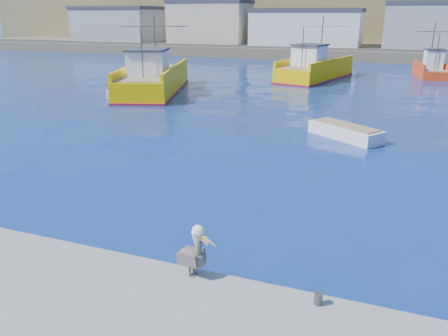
# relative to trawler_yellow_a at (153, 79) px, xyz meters

# --- Properties ---
(ground) EXTENTS (260.00, 260.00, 0.00)m
(ground) POSITION_rel_trawler_yellow_a_xyz_m (16.08, -23.37, -1.16)
(ground) COLOR navy
(ground) RESTS_ON ground
(dock_bollards) EXTENTS (36.20, 0.20, 0.30)m
(dock_bollards) POSITION_rel_trawler_yellow_a_xyz_m (16.68, -26.77, -0.51)
(dock_bollards) COLOR #4C4C4C
(dock_bollards) RESTS_ON dock
(far_shore) EXTENTS (200.00, 81.00, 24.00)m
(far_shore) POSITION_rel_trawler_yellow_a_xyz_m (16.09, 85.83, 7.82)
(far_shore) COLOR brown
(far_shore) RESTS_ON ground
(trawler_yellow_a) EXTENTS (8.20, 14.14, 6.79)m
(trawler_yellow_a) POSITION_rel_trawler_yellow_a_xyz_m (0.00, 0.00, 0.00)
(trawler_yellow_a) COLOR #F8BB00
(trawler_yellow_a) RESTS_ON ground
(trawler_yellow_b) EXTENTS (7.14, 12.76, 6.62)m
(trawler_yellow_b) POSITION_rel_trawler_yellow_a_xyz_m (12.40, 13.55, -0.07)
(trawler_yellow_b) COLOR #F8BB00
(trawler_yellow_b) RESTS_ON ground
(boat_orange) EXTENTS (3.67, 7.29, 5.91)m
(boat_orange) POSITION_rel_trawler_yellow_a_xyz_m (24.49, 19.89, -0.18)
(boat_orange) COLOR red
(boat_orange) RESTS_ON ground
(skiff_left) EXTENTS (4.55, 2.53, 0.94)m
(skiff_left) POSITION_rel_trawler_yellow_a_xyz_m (-0.04, -3.35, -0.86)
(skiff_left) COLOR silver
(skiff_left) RESTS_ON ground
(skiff_mid) EXTENTS (4.50, 3.83, 0.96)m
(skiff_mid) POSITION_rel_trawler_yellow_a_xyz_m (18.07, -10.07, -0.85)
(skiff_mid) COLOR silver
(skiff_mid) RESTS_ON ground
(pelican) EXTENTS (1.18, 0.59, 1.45)m
(pelican) POSITION_rel_trawler_yellow_a_xyz_m (15.94, -26.67, -0.04)
(pelican) COLOR #595451
(pelican) RESTS_ON dock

